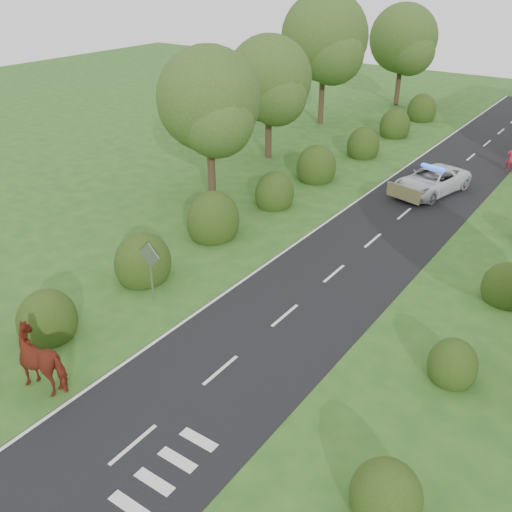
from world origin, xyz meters
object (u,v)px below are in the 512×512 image
Objects in this scene: police_van at (431,181)px; pedestrian_red at (511,158)px; cow at (46,362)px; road_sign at (150,263)px.

police_van is 3.29× the size of pedestrian_red.
police_van is at bearing 52.65° from pedestrian_red.
cow is 1.37× the size of pedestrian_red.
pedestrian_red is (7.88, 24.43, -0.78)m from road_sign.
pedestrian_red is at bearing 72.12° from road_sign.
pedestrian_red reaches higher than cow.
police_van is at bearing 156.58° from cow.
road_sign is 5.76m from cow.
road_sign reaches higher than cow.
cow is at bearing -81.57° from road_sign.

